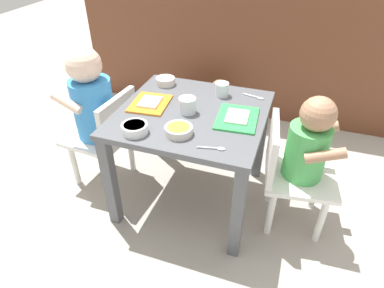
{
  "coord_description": "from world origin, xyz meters",
  "views": [
    {
      "loc": [
        0.39,
        -1.12,
        1.14
      ],
      "look_at": [
        0.0,
        0.0,
        0.3
      ],
      "focal_mm": 31.2,
      "sensor_mm": 36.0,
      "label": 1
    }
  ],
  "objects_px": {
    "seated_child_right": "(303,151)",
    "veggie_bowl_far": "(135,128)",
    "water_cup_left": "(187,106)",
    "spoon_by_right_tray": "(255,97)",
    "seated_child_left": "(95,105)",
    "dining_table": "(192,128)",
    "food_tray_right": "(237,118)",
    "dog": "(192,95)",
    "food_tray_left": "(150,103)",
    "water_cup_right": "(222,90)",
    "spoon_by_left_tray": "(214,148)",
    "cereal_bowl_right_side": "(179,130)",
    "cereal_bowl_left_side": "(165,81)"
  },
  "relations": [
    {
      "from": "dog",
      "to": "food_tray_left",
      "type": "xyz_separation_m",
      "value": [
        0.03,
        -0.64,
        0.27
      ]
    },
    {
      "from": "dog",
      "to": "spoon_by_left_tray",
      "type": "relative_size",
      "value": 4.46
    },
    {
      "from": "cereal_bowl_right_side",
      "to": "cereal_bowl_left_side",
      "type": "xyz_separation_m",
      "value": [
        -0.21,
        0.37,
        0.0
      ]
    },
    {
      "from": "seated_child_right",
      "to": "water_cup_right",
      "type": "xyz_separation_m",
      "value": [
        -0.38,
        0.18,
        0.12
      ]
    },
    {
      "from": "dog",
      "to": "cereal_bowl_right_side",
      "type": "distance_m",
      "value": 0.89
    },
    {
      "from": "dining_table",
      "to": "water_cup_right",
      "type": "relative_size",
      "value": 9.77
    },
    {
      "from": "dog",
      "to": "dining_table",
      "type": "bearing_deg",
      "value": -70.83
    },
    {
      "from": "dining_table",
      "to": "cereal_bowl_left_side",
      "type": "height_order",
      "value": "cereal_bowl_left_side"
    },
    {
      "from": "spoon_by_right_tray",
      "to": "dog",
      "type": "bearing_deg",
      "value": 135.83
    },
    {
      "from": "seated_child_right",
      "to": "veggie_bowl_far",
      "type": "relative_size",
      "value": 6.26
    },
    {
      "from": "seated_child_left",
      "to": "dining_table",
      "type": "bearing_deg",
      "value": 1.57
    },
    {
      "from": "seated_child_left",
      "to": "water_cup_right",
      "type": "distance_m",
      "value": 0.58
    },
    {
      "from": "dining_table",
      "to": "cereal_bowl_right_side",
      "type": "xyz_separation_m",
      "value": [
        0.01,
        -0.17,
        0.1
      ]
    },
    {
      "from": "food_tray_right",
      "to": "spoon_by_right_tray",
      "type": "height_order",
      "value": "food_tray_right"
    },
    {
      "from": "dog",
      "to": "water_cup_right",
      "type": "bearing_deg",
      "value": -56.95
    },
    {
      "from": "seated_child_right",
      "to": "water_cup_right",
      "type": "height_order",
      "value": "seated_child_right"
    },
    {
      "from": "spoon_by_left_tray",
      "to": "seated_child_left",
      "type": "bearing_deg",
      "value": 161.34
    },
    {
      "from": "food_tray_left",
      "to": "food_tray_right",
      "type": "bearing_deg",
      "value": 0.0
    },
    {
      "from": "dog",
      "to": "spoon_by_left_tray",
      "type": "xyz_separation_m",
      "value": [
        0.38,
        -0.86,
        0.27
      ]
    },
    {
      "from": "seated_child_right",
      "to": "cereal_bowl_right_side",
      "type": "xyz_separation_m",
      "value": [
        -0.45,
        -0.17,
        0.11
      ]
    },
    {
      "from": "spoon_by_right_tray",
      "to": "food_tray_right",
      "type": "bearing_deg",
      "value": -99.67
    },
    {
      "from": "dining_table",
      "to": "spoon_by_left_tray",
      "type": "relative_size",
      "value": 5.97
    },
    {
      "from": "dining_table",
      "to": "food_tray_left",
      "type": "relative_size",
      "value": 3.06
    },
    {
      "from": "water_cup_right",
      "to": "cereal_bowl_right_side",
      "type": "relative_size",
      "value": 0.59
    },
    {
      "from": "cereal_bowl_right_side",
      "to": "cereal_bowl_left_side",
      "type": "relative_size",
      "value": 1.17
    },
    {
      "from": "water_cup_right",
      "to": "cereal_bowl_left_side",
      "type": "relative_size",
      "value": 0.69
    },
    {
      "from": "food_tray_right",
      "to": "dining_table",
      "type": "bearing_deg",
      "value": -179.98
    },
    {
      "from": "water_cup_left",
      "to": "food_tray_left",
      "type": "bearing_deg",
      "value": 176.01
    },
    {
      "from": "food_tray_left",
      "to": "veggie_bowl_far",
      "type": "distance_m",
      "value": 0.22
    },
    {
      "from": "dining_table",
      "to": "food_tray_left",
      "type": "bearing_deg",
      "value": 179.98
    },
    {
      "from": "cereal_bowl_left_side",
      "to": "food_tray_left",
      "type": "bearing_deg",
      "value": -86.14
    },
    {
      "from": "cereal_bowl_left_side",
      "to": "spoon_by_left_tray",
      "type": "distance_m",
      "value": 0.55
    },
    {
      "from": "food_tray_right",
      "to": "spoon_by_left_tray",
      "type": "height_order",
      "value": "food_tray_right"
    },
    {
      "from": "food_tray_right",
      "to": "water_cup_right",
      "type": "bearing_deg",
      "value": 121.71
    },
    {
      "from": "food_tray_left",
      "to": "food_tray_right",
      "type": "xyz_separation_m",
      "value": [
        0.37,
        0.0,
        0.0
      ]
    },
    {
      "from": "dog",
      "to": "water_cup_left",
      "type": "bearing_deg",
      "value": -72.41
    },
    {
      "from": "food_tray_left",
      "to": "water_cup_right",
      "type": "xyz_separation_m",
      "value": [
        0.26,
        0.18,
        0.02
      ]
    },
    {
      "from": "water_cup_left",
      "to": "water_cup_right",
      "type": "bearing_deg",
      "value": 63.86
    },
    {
      "from": "dining_table",
      "to": "cereal_bowl_right_side",
      "type": "distance_m",
      "value": 0.2
    },
    {
      "from": "seated_child_right",
      "to": "cereal_bowl_left_side",
      "type": "height_order",
      "value": "seated_child_right"
    },
    {
      "from": "seated_child_left",
      "to": "spoon_by_right_tray",
      "type": "bearing_deg",
      "value": 17.77
    },
    {
      "from": "dining_table",
      "to": "water_cup_left",
      "type": "relative_size",
      "value": 8.56
    },
    {
      "from": "food_tray_right",
      "to": "water_cup_right",
      "type": "xyz_separation_m",
      "value": [
        -0.11,
        0.18,
        0.02
      ]
    },
    {
      "from": "water_cup_left",
      "to": "spoon_by_right_tray",
      "type": "xyz_separation_m",
      "value": [
        0.24,
        0.22,
        -0.02
      ]
    },
    {
      "from": "dining_table",
      "to": "seated_child_right",
      "type": "height_order",
      "value": "seated_child_right"
    },
    {
      "from": "dining_table",
      "to": "veggie_bowl_far",
      "type": "bearing_deg",
      "value": -124.39
    },
    {
      "from": "seated_child_right",
      "to": "veggie_bowl_far",
      "type": "distance_m",
      "value": 0.65
    },
    {
      "from": "dining_table",
      "to": "water_cup_right",
      "type": "xyz_separation_m",
      "value": [
        0.08,
        0.18,
        0.1
      ]
    },
    {
      "from": "seated_child_right",
      "to": "cereal_bowl_left_side",
      "type": "bearing_deg",
      "value": 162.74
    },
    {
      "from": "food_tray_left",
      "to": "cereal_bowl_left_side",
      "type": "bearing_deg",
      "value": 93.86
    }
  ]
}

